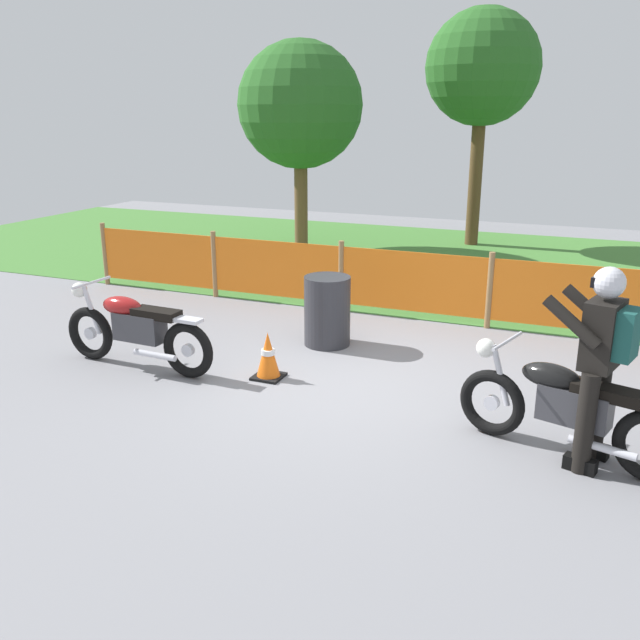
% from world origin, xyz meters
% --- Properties ---
extents(ground, '(24.00, 24.00, 0.02)m').
position_xyz_m(ground, '(0.00, 0.00, -0.01)').
color(ground, gray).
extents(grass_verge, '(24.00, 7.71, 0.01)m').
position_xyz_m(grass_verge, '(0.00, 6.43, 0.01)').
color(grass_verge, '#427A33').
rests_on(grass_verge, ground).
extents(barrier_fence, '(10.76, 0.08, 1.05)m').
position_xyz_m(barrier_fence, '(0.00, 2.58, 0.54)').
color(barrier_fence, olive).
rests_on(barrier_fence, ground).
extents(tree_leftmost, '(2.55, 2.55, 4.23)m').
position_xyz_m(tree_leftmost, '(-3.55, 6.73, 2.94)').
color(tree_leftmost, brown).
rests_on(tree_leftmost, ground).
extents(tree_near_left, '(2.36, 2.36, 4.89)m').
position_xyz_m(tree_near_left, '(-0.24, 8.57, 3.67)').
color(tree_near_left, brown).
rests_on(tree_near_left, ground).
extents(motorcycle_lead, '(1.93, 0.78, 0.94)m').
position_xyz_m(motorcycle_lead, '(2.24, -0.82, 0.45)').
color(motorcycle_lead, black).
rests_on(motorcycle_lead, ground).
extents(motorcycle_trailing, '(2.04, 0.60, 0.96)m').
position_xyz_m(motorcycle_trailing, '(-2.42, -0.47, 0.47)').
color(motorcycle_trailing, black).
rests_on(motorcycle_trailing, ground).
extents(rider_lead, '(0.76, 0.65, 1.69)m').
position_xyz_m(rider_lead, '(2.45, -0.87, 0.95)').
color(rider_lead, black).
rests_on(rider_lead, ground).
extents(traffic_cone, '(0.32, 0.32, 0.53)m').
position_xyz_m(traffic_cone, '(-0.88, -0.18, 0.26)').
color(traffic_cone, black).
rests_on(traffic_cone, ground).
extents(spare_drum, '(0.58, 0.58, 0.88)m').
position_xyz_m(spare_drum, '(-0.70, 1.12, 0.44)').
color(spare_drum, '#2D2D33').
rests_on(spare_drum, ground).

